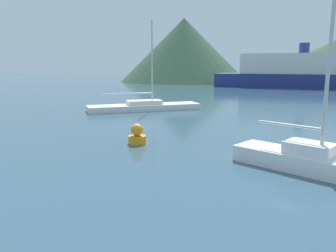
{
  "coord_description": "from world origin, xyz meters",
  "views": [
    {
      "loc": [
        2.89,
        1.97,
        3.52
      ],
      "look_at": [
        -0.46,
        14.0,
        1.2
      ],
      "focal_mm": 35.0,
      "sensor_mm": 36.0,
      "label": 1
    }
  ],
  "objects_px": {
    "ferry_distant": "(302,73)",
    "sailboat_inner": "(144,106)",
    "sailboat_middle": "(309,159)",
    "buoy_marker": "(137,135)"
  },
  "relations": [
    {
      "from": "ferry_distant",
      "to": "buoy_marker",
      "type": "bearing_deg",
      "value": -98.8
    },
    {
      "from": "buoy_marker",
      "to": "sailboat_inner",
      "type": "bearing_deg",
      "value": 107.93
    },
    {
      "from": "sailboat_inner",
      "to": "sailboat_middle",
      "type": "relative_size",
      "value": 1.13
    },
    {
      "from": "sailboat_middle",
      "to": "ferry_distant",
      "type": "bearing_deg",
      "value": 112.53
    },
    {
      "from": "sailboat_middle",
      "to": "ferry_distant",
      "type": "height_order",
      "value": "sailboat_middle"
    },
    {
      "from": "ferry_distant",
      "to": "sailboat_inner",
      "type": "bearing_deg",
      "value": -108.82
    },
    {
      "from": "sailboat_middle",
      "to": "buoy_marker",
      "type": "bearing_deg",
      "value": -168.44
    },
    {
      "from": "sailboat_inner",
      "to": "sailboat_middle",
      "type": "height_order",
      "value": "sailboat_middle"
    },
    {
      "from": "ferry_distant",
      "to": "sailboat_middle",
      "type": "bearing_deg",
      "value": -89.49
    },
    {
      "from": "sailboat_middle",
      "to": "ferry_distant",
      "type": "relative_size",
      "value": 0.27
    }
  ]
}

